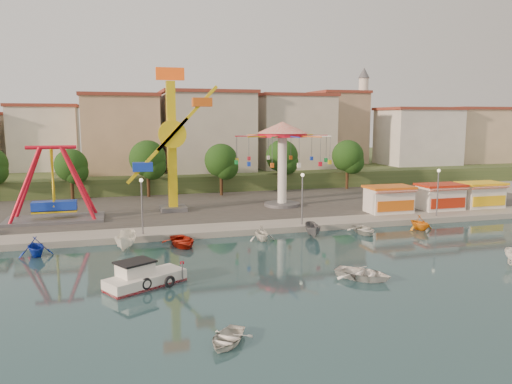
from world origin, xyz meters
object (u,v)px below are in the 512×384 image
object	(u,v)px
kamikaze_tower	(175,144)
wave_swinger	(282,145)
pirate_ship_ride	(53,185)
cabin_motorboat	(143,279)
rowboat_a	(363,273)

from	to	relation	value
kamikaze_tower	wave_swinger	world-z (taller)	kamikaze_tower
pirate_ship_ride	kamikaze_tower	bearing A→B (deg)	9.59
cabin_motorboat	rowboat_a	distance (m)	15.45
wave_swinger	kamikaze_tower	bearing A→B (deg)	179.02
rowboat_a	kamikaze_tower	bearing A→B (deg)	68.95
wave_swinger	cabin_motorboat	bearing A→B (deg)	-126.91
kamikaze_tower	cabin_motorboat	world-z (taller)	kamikaze_tower
pirate_ship_ride	kamikaze_tower	size ratio (longest dim) A/B	0.61
kamikaze_tower	cabin_motorboat	size ratio (longest dim) A/B	2.84
pirate_ship_ride	wave_swinger	world-z (taller)	wave_swinger
wave_swinger	cabin_motorboat	size ratio (longest dim) A/B	1.99
kamikaze_tower	wave_swinger	xyz separation A→B (m)	(13.00, -0.22, -0.27)
rowboat_a	cabin_motorboat	bearing A→B (deg)	128.43
cabin_motorboat	kamikaze_tower	bearing A→B (deg)	48.41
kamikaze_tower	cabin_motorboat	xyz separation A→B (m)	(-5.16, -24.40, -7.95)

